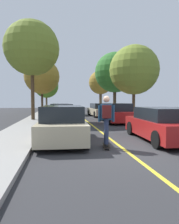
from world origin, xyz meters
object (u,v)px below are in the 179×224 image
parked_car_left_far (61,110)px  parked_car_right_far (100,110)px  parked_car_right_nearest (161,124)px  parked_car_left_nearest (63,124)px  street_tree_right_far (101,83)px  skateboard (106,145)px  street_tree_right_nearest (134,70)px  parked_car_left_near (61,114)px  parked_car_right_near (116,113)px  skateboarder (106,117)px  street_tree_left_nearest (32,48)px  street_tree_left_far (46,86)px  street_tree_right_near (115,73)px  fire_hydrant (138,117)px  street_tree_left_near (42,77)px

parked_car_left_far → parked_car_right_far: parked_car_right_far is taller
parked_car_left_far → parked_car_right_nearest: size_ratio=0.99×
parked_car_right_far → parked_car_left_nearest: bearing=-108.2°
street_tree_right_far → skateboard: size_ratio=7.19×
street_tree_right_nearest → skateboard: street_tree_right_nearest is taller
parked_car_left_near → parked_car_left_far: bearing=90.0°
parked_car_left_far → parked_car_right_near: 7.30m
skateboarder → parked_car_left_near: bearing=100.3°
skateboard → parked_car_right_far: bearing=79.3°
parked_car_right_near → street_tree_left_nearest: street_tree_left_nearest is taller
street_tree_left_far → street_tree_right_near: 14.02m
parked_car_left_far → fire_hydrant: size_ratio=6.07×
parked_car_right_far → fire_hydrant: bearing=-77.4°
skateboard → parked_car_right_nearest: bearing=20.8°
street_tree_right_far → street_tree_right_nearest: bearing=-90.0°
parked_car_right_nearest → street_tree_left_nearest: size_ratio=0.55×
parked_car_right_far → skateboard: size_ratio=5.44×
parked_car_right_near → fire_hydrant: parked_car_right_near is taller
parked_car_right_far → street_tree_left_far: street_tree_left_far is taller
street_tree_left_near → fire_hydrant: (7.83, -11.43, -4.12)m
street_tree_right_far → street_tree_left_near: bearing=-146.6°
parked_car_left_far → skateboarder: (1.49, -13.92, 0.42)m
parked_car_right_far → street_tree_left_far: (-6.33, 13.31, 3.40)m
parked_car_right_far → street_tree_right_nearest: street_tree_right_nearest is taller
street_tree_left_near → skateboard: size_ratio=7.66×
street_tree_right_far → parked_car_left_near: bearing=-111.5°
parked_car_left_near → parked_car_right_near: size_ratio=1.05×
parked_car_right_near → parked_car_right_far: bearing=90.0°
parked_car_right_nearest → street_tree_left_nearest: bearing=126.1°
skateboarder → skateboard: bearing=80.3°
parked_car_left_far → street_tree_left_far: (-2.22, 13.25, 3.40)m
street_tree_left_near → street_tree_left_far: street_tree_left_near is taller
parked_car_left_far → street_tree_right_near: size_ratio=0.60×
street_tree_right_near → street_tree_right_nearest: bearing=-90.0°
street_tree_left_near → street_tree_right_near: bearing=-16.2°
parked_car_right_far → street_tree_right_nearest: size_ratio=0.74×
parked_car_right_near → skateboarder: 8.32m
parked_car_left_near → parked_car_right_near: 4.12m
parked_car_right_near → street_tree_right_nearest: bearing=43.6°
street_tree_right_nearest → street_tree_right_near: (0.00, 6.10, 0.61)m
parked_car_left_near → street_tree_right_nearest: size_ratio=0.75×
parked_car_right_far → street_tree_right_nearest: (2.22, -3.86, 3.65)m
parked_car_right_nearest → parked_car_left_far: bearing=107.7°
parked_car_right_near → skateboard: (-2.61, -7.85, -0.62)m
parked_car_left_far → skateboard: (1.50, -13.88, -0.58)m
parked_car_right_far → skateboarder: size_ratio=2.71×
skateboard → street_tree_left_nearest: bearing=111.1°
parked_car_right_near → street_tree_right_far: size_ratio=0.72×
fire_hydrant → parked_car_right_far: bearing=102.6°
parked_car_left_far → street_tree_left_near: (-2.22, 4.68, 3.93)m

